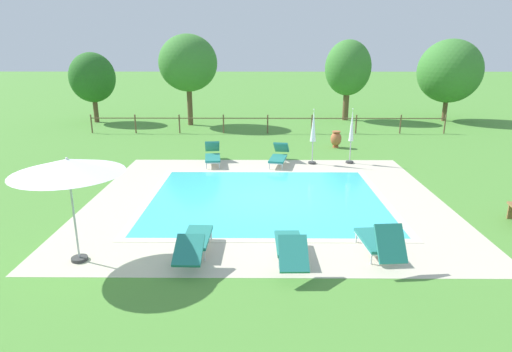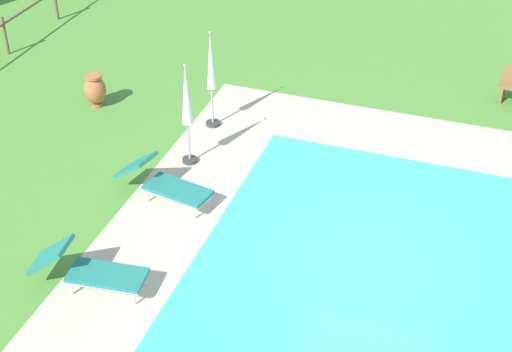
{
  "view_description": "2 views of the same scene",
  "coord_description": "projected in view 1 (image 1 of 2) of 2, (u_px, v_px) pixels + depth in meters",
  "views": [
    {
      "loc": [
        -0.22,
        -12.8,
        4.56
      ],
      "look_at": [
        -0.32,
        0.5,
        0.6
      ],
      "focal_mm": 29.99,
      "sensor_mm": 36.0,
      "label": 1
    },
    {
      "loc": [
        -10.53,
        -1.57,
        8.97
      ],
      "look_at": [
        0.45,
        2.31,
        1.07
      ],
      "focal_mm": 54.7,
      "sensor_mm": 36.0,
      "label": 2
    }
  ],
  "objects": [
    {
      "name": "tree_far_east",
      "position": [
        450.0,
        71.0,
        27.38
      ],
      "size": [
        4.0,
        4.0,
        5.2
      ],
      "color": "brown",
      "rests_on": "ground"
    },
    {
      "name": "patio_umbrella_closed_row_west",
      "position": [
        352.0,
        131.0,
        17.41
      ],
      "size": [
        0.32,
        0.32,
        2.28
      ],
      "color": "#383838",
      "rests_on": "ground"
    },
    {
      "name": "tree_centre",
      "position": [
        188.0,
        63.0,
        25.72
      ],
      "size": [
        3.52,
        3.52,
        5.45
      ],
      "color": "brown",
      "rests_on": "ground"
    },
    {
      "name": "sun_lounger_south_near_corner",
      "position": [
        379.0,
        242.0,
        9.61
      ],
      "size": [
        0.75,
        1.87,
        1.01
      ],
      "color": "#237A70",
      "rests_on": "ground"
    },
    {
      "name": "sun_lounger_north_mid",
      "position": [
        279.0,
        156.0,
        17.5
      ],
      "size": [
        0.96,
        2.08,
        0.84
      ],
      "color": "#237A70",
      "rests_on": "ground"
    },
    {
      "name": "sun_lounger_north_near_steps",
      "position": [
        213.0,
        155.0,
        17.62
      ],
      "size": [
        0.82,
        2.04,
        0.86
      ],
      "color": "#237A70",
      "rests_on": "ground"
    },
    {
      "name": "sun_lounger_north_far",
      "position": [
        195.0,
        241.0,
        9.74
      ],
      "size": [
        0.65,
        2.09,
        0.7
      ],
      "color": "#237A70",
      "rests_on": "ground"
    },
    {
      "name": "pool_deck_paving",
      "position": [
        266.0,
        198.0,
        13.56
      ],
      "size": [
        11.01,
        9.84,
        0.01
      ],
      "primitive_type": "cube",
      "color": "beige",
      "rests_on": "ground"
    },
    {
      "name": "patio_umbrella_open_foreground",
      "position": [
        68.0,
        167.0,
        8.98
      ],
      "size": [
        2.35,
        2.35,
        2.39
      ],
      "color": "#383838",
      "rests_on": "ground"
    },
    {
      "name": "perimeter_fence",
      "position": [
        268.0,
        121.0,
        23.91
      ],
      "size": [
        19.92,
        0.08,
        1.05
      ],
      "color": "brown",
      "rests_on": "ground"
    },
    {
      "name": "ground_plane",
      "position": [
        266.0,
        199.0,
        13.56
      ],
      "size": [
        160.0,
        160.0,
        0.0
      ],
      "primitive_type": "plane",
      "color": "#518E38"
    },
    {
      "name": "sun_lounger_north_end",
      "position": [
        290.0,
        247.0,
        9.42
      ],
      "size": [
        0.64,
        2.01,
        0.84
      ],
      "color": "#237A70",
      "rests_on": "ground"
    },
    {
      "name": "pool_coping_rim",
      "position": [
        266.0,
        198.0,
        13.56
      ],
      "size": [
        7.64,
        6.48,
        0.01
      ],
      "color": "beige",
      "rests_on": "ground"
    },
    {
      "name": "terracotta_urn_near_fence",
      "position": [
        336.0,
        139.0,
        20.48
      ],
      "size": [
        0.52,
        0.52,
        0.8
      ],
      "color": "#B7663D",
      "rests_on": "ground"
    },
    {
      "name": "patio_umbrella_closed_row_mid_west",
      "position": [
        313.0,
        130.0,
        17.29
      ],
      "size": [
        0.32,
        0.32,
        2.27
      ],
      "color": "#383838",
      "rests_on": "ground"
    },
    {
      "name": "tree_far_west",
      "position": [
        92.0,
        78.0,
        27.0
      ],
      "size": [
        2.84,
        2.84,
        4.39
      ],
      "color": "brown",
      "rests_on": "ground"
    },
    {
      "name": "swimming_pool_water",
      "position": [
        266.0,
        198.0,
        13.56
      ],
      "size": [
        7.16,
        6.0,
        0.01
      ],
      "primitive_type": "cube",
      "color": "#42CCD6",
      "rests_on": "ground"
    },
    {
      "name": "tree_west_mid",
      "position": [
        348.0,
        68.0,
        27.72
      ],
      "size": [
        2.97,
        2.97,
        5.16
      ],
      "color": "brown",
      "rests_on": "ground"
    }
  ]
}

